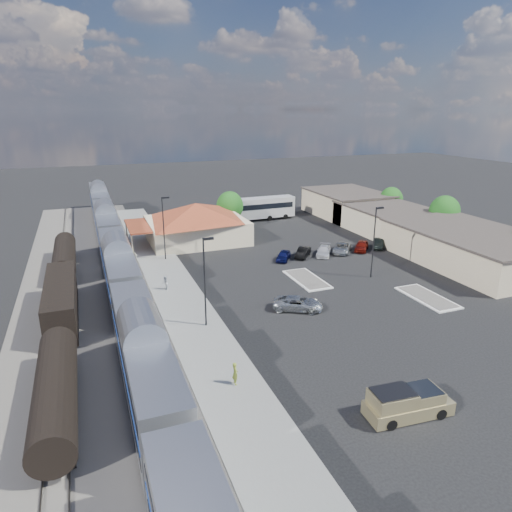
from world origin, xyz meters
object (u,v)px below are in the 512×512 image
object	(u,v)px
suv	(298,303)
coach_bus	(261,207)
station_depot	(196,222)
pickup_truck	(409,403)

from	to	relation	value
suv	coach_bus	size ratio (longest dim) A/B	0.40
station_depot	pickup_truck	xyz separation A→B (m)	(3.07, -48.07, -2.14)
suv	coach_bus	xyz separation A→B (m)	(11.44, 39.92, 1.71)
pickup_truck	suv	bearing A→B (deg)	2.64
coach_bus	pickup_truck	bearing A→B (deg)	167.03
station_depot	pickup_truck	distance (m)	48.22
pickup_truck	coach_bus	size ratio (longest dim) A/B	0.46
suv	coach_bus	bearing A→B (deg)	13.49
pickup_truck	station_depot	bearing A→B (deg)	7.97
station_depot	suv	size ratio (longest dim) A/B	3.47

